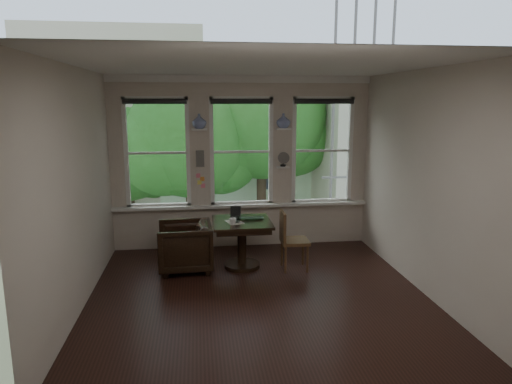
{
  "coord_description": "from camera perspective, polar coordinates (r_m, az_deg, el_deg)",
  "views": [
    {
      "loc": [
        -0.76,
        -5.71,
        2.58
      ],
      "look_at": [
        0.09,
        0.9,
        1.24
      ],
      "focal_mm": 32.0,
      "sensor_mm": 36.0,
      "label": 1
    }
  ],
  "objects": [
    {
      "name": "laptop",
      "position": [
        7.12,
        -0.42,
        -3.42
      ],
      "size": [
        0.37,
        0.24,
        0.03
      ],
      "primitive_type": "imported",
      "rotation": [
        0.0,
        0.0,
        0.04
      ],
      "color": "black",
      "rests_on": "table"
    },
    {
      "name": "wall_right",
      "position": [
        6.54,
        20.22,
        1.15
      ],
      "size": [
        0.0,
        4.5,
        4.5
      ],
      "primitive_type": "plane",
      "rotation": [
        1.57,
        0.0,
        -1.57
      ],
      "color": "beige",
      "rests_on": "ground"
    },
    {
      "name": "ground",
      "position": [
        6.31,
        0.27,
        -12.78
      ],
      "size": [
        4.5,
        4.5,
        0.0
      ],
      "primitive_type": "plane",
      "color": "black",
      "rests_on": "ground"
    },
    {
      "name": "intercom",
      "position": [
        7.95,
        -7.01,
        4.18
      ],
      "size": [
        0.14,
        0.06,
        0.28
      ],
      "primitive_type": "cube",
      "color": "#59544F",
      "rests_on": "ground"
    },
    {
      "name": "table",
      "position": [
        7.18,
        -1.77,
        -6.54
      ],
      "size": [
        0.9,
        0.9,
        0.75
      ],
      "primitive_type": null,
      "color": "black",
      "rests_on": "ground"
    },
    {
      "name": "shelf_left",
      "position": [
        7.87,
        -7.09,
        7.77
      ],
      "size": [
        0.26,
        0.16,
        0.03
      ],
      "primitive_type": "cube",
      "color": "white",
      "rests_on": "ground"
    },
    {
      "name": "window_left",
      "position": [
        8.04,
        -12.22,
        4.8
      ],
      "size": [
        1.1,
        0.12,
        1.9
      ],
      "primitive_type": null,
      "color": "white",
      "rests_on": "ground"
    },
    {
      "name": "vase_left",
      "position": [
        7.87,
        -7.12,
        8.78
      ],
      "size": [
        0.24,
        0.24,
        0.25
      ],
      "primitive_type": "imported",
      "color": "white",
      "rests_on": "shelf_left"
    },
    {
      "name": "cushion_red",
      "position": [
        7.12,
        -8.92,
        -6.19
      ],
      "size": [
        0.45,
        0.45,
        0.06
      ],
      "primitive_type": "cube",
      "color": "maroon",
      "rests_on": "armchair_left"
    },
    {
      "name": "sticky_notes",
      "position": [
        8.01,
        -6.95,
        1.7
      ],
      "size": [
        0.16,
        0.01,
        0.24
      ],
      "primitive_type": null,
      "color": "pink",
      "rests_on": "ground"
    },
    {
      "name": "wall_back",
      "position": [
        8.07,
        -1.83,
        3.65
      ],
      "size": [
        4.5,
        0.0,
        4.5
      ],
      "primitive_type": "plane",
      "rotation": [
        1.57,
        0.0,
        0.0
      ],
      "color": "beige",
      "rests_on": "ground"
    },
    {
      "name": "shelf_right",
      "position": [
        8.01,
        3.43,
        7.89
      ],
      "size": [
        0.26,
        0.16,
        0.03
      ],
      "primitive_type": "cube",
      "color": "white",
      "rests_on": "ground"
    },
    {
      "name": "armchair_left",
      "position": [
        7.15,
        -8.9,
        -6.76
      ],
      "size": [
        0.86,
        0.84,
        0.75
      ],
      "primitive_type": "imported",
      "rotation": [
        0.0,
        0.0,
        -1.53
      ],
      "color": "black",
      "rests_on": "ground"
    },
    {
      "name": "mug",
      "position": [
        6.86,
        -2.9,
        -3.7
      ],
      "size": [
        0.11,
        0.11,
        0.1
      ],
      "primitive_type": "imported",
      "rotation": [
        0.0,
        0.0,
        0.05
      ],
      "color": "white",
      "rests_on": "table"
    },
    {
      "name": "drinking_glass",
      "position": [
        6.98,
        -2.46,
        -3.43
      ],
      "size": [
        0.14,
        0.14,
        0.1
      ],
      "primitive_type": "imported",
      "rotation": [
        0.0,
        0.0,
        -0.08
      ],
      "color": "white",
      "rests_on": "table"
    },
    {
      "name": "ceiling",
      "position": [
        5.78,
        0.3,
        15.53
      ],
      "size": [
        4.5,
        4.5,
        0.0
      ],
      "primitive_type": "plane",
      "rotation": [
        3.14,
        0.0,
        0.0
      ],
      "color": "silver",
      "rests_on": "ground"
    },
    {
      "name": "wall_left",
      "position": [
        6.0,
        -21.55,
        0.18
      ],
      "size": [
        0.0,
        4.5,
        4.5
      ],
      "primitive_type": "plane",
      "rotation": [
        1.57,
        0.0,
        1.57
      ],
      "color": "beige",
      "rests_on": "ground"
    },
    {
      "name": "window_right",
      "position": [
        8.31,
        8.21,
        5.15
      ],
      "size": [
        1.1,
        0.12,
        1.9
      ],
      "primitive_type": null,
      "color": "white",
      "rests_on": "ground"
    },
    {
      "name": "wall_front",
      "position": [
        3.7,
        4.91,
        -5.63
      ],
      "size": [
        4.5,
        0.0,
        4.5
      ],
      "primitive_type": "plane",
      "rotation": [
        -1.57,
        0.0,
        0.0
      ],
      "color": "beige",
      "rests_on": "ground"
    },
    {
      "name": "papers",
      "position": [
        7.02,
        -2.71,
        -3.76
      ],
      "size": [
        0.29,
        0.35,
        0.0
      ],
      "primitive_type": "cube",
      "rotation": [
        0.0,
        0.0,
        0.28
      ],
      "color": "silver",
      "rests_on": "table"
    },
    {
      "name": "tablet",
      "position": [
        7.1,
        -2.57,
        -2.67
      ],
      "size": [
        0.17,
        0.1,
        0.22
      ],
      "primitive_type": "cube",
      "rotation": [
        -0.26,
        0.0,
        -0.15
      ],
      "color": "black",
      "rests_on": "table"
    },
    {
      "name": "side_chair_right",
      "position": [
        7.1,
        4.86,
        -6.07
      ],
      "size": [
        0.43,
        0.43,
        0.92
      ],
      "primitive_type": null,
      "rotation": [
        0.0,
        0.0,
        1.55
      ],
      "color": "#48311A",
      "rests_on": "ground"
    },
    {
      "name": "window_center",
      "position": [
        8.04,
        -1.84,
        5.06
      ],
      "size": [
        1.1,
        0.12,
        1.9
      ],
      "primitive_type": null,
      "color": "white",
      "rests_on": "ground"
    },
    {
      "name": "desk_fan",
      "position": [
        8.05,
        3.41,
        3.83
      ],
      "size": [
        0.2,
        0.2,
        0.24
      ],
      "primitive_type": null,
      "color": "#59544F",
      "rests_on": "ground"
    },
    {
      "name": "vase_right",
      "position": [
        8.01,
        3.44,
        8.89
      ],
      "size": [
        0.24,
        0.24,
        0.25
      ],
      "primitive_type": "imported",
      "color": "white",
      "rests_on": "shelf_right"
    }
  ]
}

